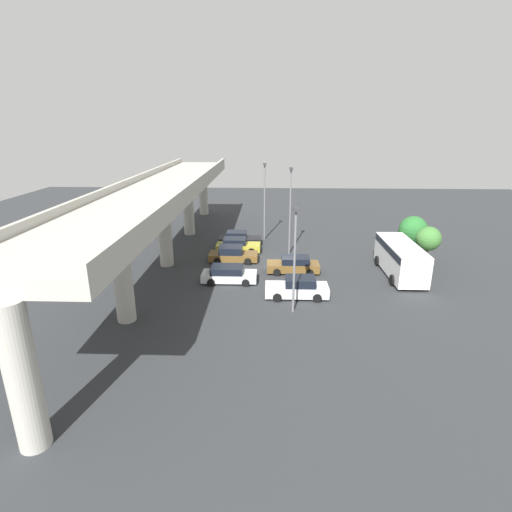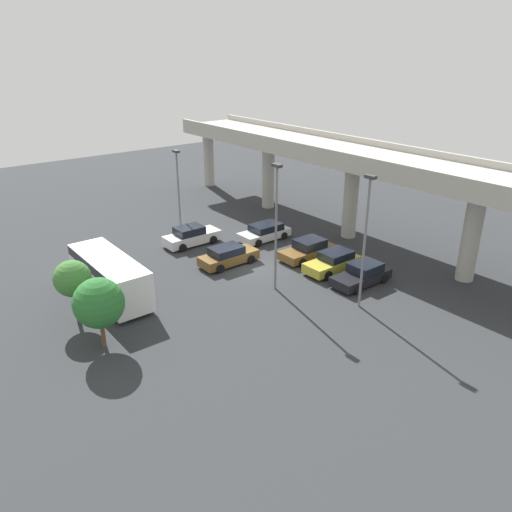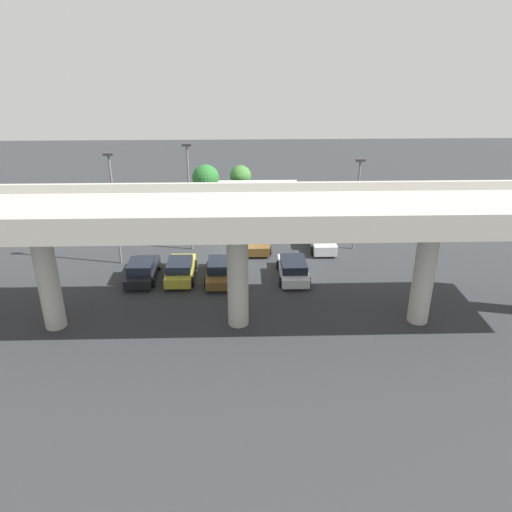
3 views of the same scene
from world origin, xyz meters
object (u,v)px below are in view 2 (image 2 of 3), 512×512
Objects in this scene: parked_car_2 at (228,256)px; parked_car_3 at (308,249)px; parked_car_1 at (265,232)px; parked_car_5 at (362,274)px; shuttle_bus at (109,274)px; parked_car_0 at (191,236)px; lamp_post_mid_lot at (178,186)px; lamp_post_near_aisle at (365,234)px; tree_front_left at (72,279)px; tree_front_centre at (99,303)px; lamp_post_by_overpass at (276,219)px; parked_car_4 at (333,262)px.

parked_car_2 is 6.35m from parked_car_3.
parked_car_1 is 5.24m from parked_car_3.
parked_car_5 is 0.58× the size of shuttle_bus.
parked_car_0 is 0.64× the size of lamp_post_mid_lot.
lamp_post_near_aisle reaches higher than parked_car_1.
parked_car_0 is 1.21× the size of tree_front_left.
parked_car_5 is at bearing 87.98° from parked_car_3.
parked_car_5 is 19.09m from tree_front_left.
tree_front_centre reaches higher than parked_car_2.
lamp_post_by_overpass is at bearing -89.15° from parked_car_0.
parked_car_0 reaches higher than parked_car_3.
parked_car_1 is at bearing 23.43° from parked_car_2.
parked_car_1 is 10.90m from parked_car_5.
parked_car_3 reaches higher than parked_car_1.
parked_car_4 is 0.60× the size of lamp_post_mid_lot.
lamp_post_near_aisle reaches higher than parked_car_2.
tree_front_left is at bearing -108.13° from lamp_post_by_overpass.
parked_car_4 is 15.92m from shuttle_bus.
parked_car_2 is 0.59× the size of shuttle_bus.
parked_car_1 is 0.61× the size of lamp_post_mid_lot.
lamp_post_by_overpass is (-3.12, -5.34, 4.36)m from parked_car_5.
lamp_post_by_overpass is (-0.37, -5.31, 4.33)m from parked_car_4.
tree_front_left reaches higher than parked_car_2.
shuttle_bus is 11.46m from lamp_post_by_overpass.
parked_car_3 is at bearing 159.43° from lamp_post_near_aisle.
shuttle_bus is at bearing 178.02° from parked_car_2.
parked_car_4 is at bearing -46.45° from parked_car_2.
lamp_post_mid_lot is at bearing 86.66° from parked_car_2.
lamp_post_near_aisle reaches higher than tree_front_left.
tree_front_centre is (10.25, -11.93, 1.96)m from parked_car_0.
lamp_post_mid_lot is (-18.52, -2.30, -0.56)m from lamp_post_near_aisle.
tree_front_left is (-4.01, -12.23, -2.18)m from lamp_post_by_overpass.
parked_car_5 is at bearing 17.08° from lamp_post_mid_lot.
lamp_post_by_overpass is at bearing 87.93° from tree_front_centre.
parked_car_5 is at bearing 128.19° from lamp_post_near_aisle.
tree_front_centre is at bearing -11.52° from parked_car_5.
parked_car_2 is 0.62× the size of lamp_post_mid_lot.
parked_car_1 is 0.99× the size of parked_car_2.
parked_car_5 reaches higher than parked_car_1.
lamp_post_near_aisle is at bearing 38.19° from parked_car_5.
parked_car_1 is 0.58× the size of shuttle_bus.
parked_car_5 is 5.54m from lamp_post_near_aisle.
parked_car_2 is at bearing 96.47° from tree_front_left.
tree_front_centre is (3.57, 0.14, -0.14)m from tree_front_left.
parked_car_0 is 1.04× the size of parked_car_2.
parked_car_2 is at bearing -89.91° from parked_car_0.
parked_car_5 is at bearing -68.27° from parked_car_0.
tree_front_left is (-4.38, -17.55, 2.14)m from parked_car_4.
parked_car_3 is 7.48m from lamp_post_by_overpass.
tree_front_centre reaches higher than parked_car_3.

